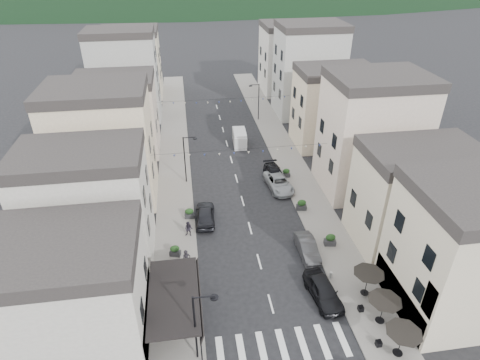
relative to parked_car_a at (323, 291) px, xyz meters
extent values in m
cube|color=slate|center=(-11.80, 26.00, -0.76)|extent=(4.00, 76.00, 0.12)
cube|color=slate|center=(3.20, 26.00, -0.76)|extent=(4.00, 76.00, 0.12)
cube|color=#B3AEA4|center=(-19.80, -1.00, 3.18)|extent=(12.00, 8.00, 8.00)
cube|color=beige|center=(10.20, -2.00, 4.18)|extent=(10.00, 8.00, 10.00)
cube|color=black|center=(-11.80, -1.00, 2.38)|extent=(3.60, 7.50, 0.15)
cube|color=black|center=(-10.00, -1.00, 1.88)|extent=(0.34, 7.50, 0.99)
cylinder|color=black|center=(-10.10, -4.50, 0.78)|extent=(0.10, 0.10, 3.20)
cylinder|color=black|center=(-10.10, 2.50, 0.78)|extent=(0.10, 0.10, 3.20)
cube|color=#B3AEA4|center=(-18.80, 8.00, 4.18)|extent=(10.00, 7.00, 10.00)
cube|color=#262323|center=(-18.80, 8.00, 9.68)|extent=(10.20, 7.14, 1.00)
cube|color=beige|center=(-18.80, 18.00, 5.18)|extent=(10.00, 8.00, 12.00)
cube|color=#262323|center=(-18.80, 18.00, 11.68)|extent=(10.20, 8.16, 1.00)
cube|color=#BFAA9A|center=(-18.80, 30.00, 3.93)|extent=(10.00, 8.00, 9.50)
cube|color=#262323|center=(-18.80, 30.00, 9.18)|extent=(10.20, 8.16, 1.00)
cube|color=#9A9995|center=(-18.80, 42.00, 5.68)|extent=(10.00, 7.00, 13.00)
cube|color=#262323|center=(-18.80, 42.00, 12.68)|extent=(10.20, 7.14, 1.00)
cube|color=beige|center=(-18.80, 54.00, 4.68)|extent=(10.00, 9.00, 11.00)
cube|color=#262323|center=(-18.80, 54.00, 10.68)|extent=(10.20, 9.18, 1.00)
cube|color=beige|center=(10.20, 6.00, 3.68)|extent=(10.00, 7.00, 9.00)
cube|color=#262323|center=(10.20, 6.00, 8.68)|extent=(10.20, 7.14, 1.00)
cube|color=#BFAA9A|center=(10.20, 16.00, 5.43)|extent=(10.00, 8.00, 12.50)
cube|color=#262323|center=(10.20, 16.00, 12.18)|extent=(10.20, 8.16, 1.00)
cube|color=beige|center=(10.20, 28.00, 4.18)|extent=(10.00, 7.00, 10.00)
cube|color=#262323|center=(10.20, 28.00, 9.68)|extent=(10.20, 7.14, 1.00)
cube|color=#9A9995|center=(10.20, 40.00, 5.93)|extent=(10.00, 8.00, 13.50)
cube|color=#262323|center=(10.20, 40.00, 13.18)|extent=(10.20, 8.16, 1.00)
cube|color=#B3AEA4|center=(10.20, 52.00, 4.93)|extent=(10.00, 9.00, 11.50)
cube|color=#262323|center=(10.20, 52.00, 11.18)|extent=(10.20, 9.18, 1.00)
cylinder|color=black|center=(3.40, -6.00, 0.45)|extent=(0.06, 0.06, 2.30)
cone|color=black|center=(3.40, -6.00, 1.55)|extent=(2.50, 2.50, 0.55)
cylinder|color=black|center=(3.40, -6.00, -0.33)|extent=(0.70, 0.70, 0.04)
cylinder|color=black|center=(3.40, -3.20, 0.45)|extent=(0.06, 0.06, 2.30)
cone|color=black|center=(3.40, -3.20, 1.55)|extent=(2.50, 2.50, 0.55)
cylinder|color=black|center=(3.40, -3.20, -0.33)|extent=(0.70, 0.70, 0.04)
cylinder|color=black|center=(3.40, -0.40, 0.45)|extent=(0.06, 0.06, 2.30)
cone|color=black|center=(3.40, -0.40, 1.55)|extent=(2.50, 2.50, 0.55)
cylinder|color=black|center=(3.40, -0.40, -0.33)|extent=(0.70, 0.70, 0.04)
cylinder|color=black|center=(-10.40, -4.00, 2.18)|extent=(0.14, 0.14, 6.00)
cylinder|color=black|center=(-9.70, -4.00, 5.08)|extent=(1.40, 0.10, 0.10)
cylinder|color=black|center=(-9.05, -4.00, 4.93)|extent=(0.56, 0.56, 0.08)
cylinder|color=black|center=(-10.40, 20.00, 2.18)|extent=(0.14, 0.14, 6.00)
cylinder|color=black|center=(-9.70, 20.00, 5.08)|extent=(1.40, 0.10, 0.10)
cylinder|color=black|center=(-9.05, 20.00, 4.93)|extent=(0.56, 0.56, 0.08)
cylinder|color=black|center=(1.80, 38.00, 2.18)|extent=(0.14, 0.14, 6.00)
cylinder|color=black|center=(1.10, 38.00, 5.08)|extent=(1.40, 0.10, 0.10)
cylinder|color=black|center=(0.45, 38.00, 4.93)|extent=(0.56, 0.56, 0.08)
cylinder|color=gray|center=(-10.00, 0.00, -0.40)|extent=(0.26, 0.26, 0.60)
cylinder|color=gray|center=(-10.00, 3.00, -0.40)|extent=(0.26, 0.26, 0.60)
cylinder|color=gray|center=(1.40, 2.00, -0.40)|extent=(0.26, 0.26, 0.60)
cylinder|color=black|center=(-4.30, 16.00, 5.18)|extent=(19.00, 0.02, 0.02)
cone|color=beige|center=(-13.01, 16.00, 4.99)|extent=(0.28, 0.28, 0.24)
cone|color=navy|center=(-11.43, 16.00, 4.90)|extent=(0.28, 0.28, 0.24)
cone|color=beige|center=(-9.84, 16.00, 4.83)|extent=(0.28, 0.28, 0.24)
cone|color=navy|center=(-8.26, 16.00, 4.76)|extent=(0.28, 0.28, 0.24)
cone|color=beige|center=(-6.68, 16.00, 4.71)|extent=(0.28, 0.28, 0.24)
cone|color=navy|center=(-5.09, 16.00, 4.69)|extent=(0.28, 0.28, 0.24)
cone|color=beige|center=(-3.51, 16.00, 4.69)|extent=(0.28, 0.28, 0.24)
cone|color=navy|center=(-1.93, 16.00, 4.71)|extent=(0.28, 0.28, 0.24)
cone|color=beige|center=(-0.34, 16.00, 4.76)|extent=(0.28, 0.28, 0.24)
cone|color=navy|center=(1.24, 16.00, 4.83)|extent=(0.28, 0.28, 0.24)
cone|color=beige|center=(2.82, 16.00, 4.90)|extent=(0.28, 0.28, 0.24)
cone|color=navy|center=(4.41, 16.00, 4.99)|extent=(0.28, 0.28, 0.24)
cylinder|color=black|center=(-4.30, 32.00, 5.18)|extent=(19.00, 0.02, 0.02)
cone|color=beige|center=(-13.01, 32.00, 4.99)|extent=(0.28, 0.28, 0.24)
cone|color=navy|center=(-11.43, 32.00, 4.90)|extent=(0.28, 0.28, 0.24)
cone|color=beige|center=(-9.84, 32.00, 4.83)|extent=(0.28, 0.28, 0.24)
cone|color=navy|center=(-8.26, 32.00, 4.76)|extent=(0.28, 0.28, 0.24)
cone|color=beige|center=(-6.68, 32.00, 4.71)|extent=(0.28, 0.28, 0.24)
cone|color=navy|center=(-5.09, 32.00, 4.69)|extent=(0.28, 0.28, 0.24)
cone|color=beige|center=(-3.51, 32.00, 4.69)|extent=(0.28, 0.28, 0.24)
cone|color=navy|center=(-1.93, 32.00, 4.71)|extent=(0.28, 0.28, 0.24)
cone|color=beige|center=(-0.34, 32.00, 4.76)|extent=(0.28, 0.28, 0.24)
cone|color=navy|center=(1.24, 32.00, 4.83)|extent=(0.28, 0.28, 0.24)
cone|color=beige|center=(2.82, 32.00, 4.90)|extent=(0.28, 0.28, 0.24)
cone|color=navy|center=(4.41, 32.00, 4.99)|extent=(0.28, 0.28, 0.24)
imported|color=black|center=(0.00, 0.00, 0.00)|extent=(2.51, 5.02, 1.64)
imported|color=#373739|center=(0.30, 5.42, -0.11)|extent=(1.54, 4.35, 1.43)
imported|color=gray|center=(0.30, 17.05, -0.07)|extent=(3.08, 5.65, 1.50)
imported|color=black|center=(0.30, 19.09, -0.09)|extent=(2.31, 5.16, 1.47)
imported|color=black|center=(-8.69, 11.89, 0.00)|extent=(2.24, 4.92, 1.64)
cube|color=silver|center=(-2.50, 29.58, 0.10)|extent=(2.03, 4.54, 1.85)
cube|color=silver|center=(-2.54, 29.03, 1.07)|extent=(1.89, 3.06, 0.46)
cylinder|color=black|center=(-3.35, 27.97, -0.50)|extent=(0.27, 0.66, 0.65)
cylinder|color=black|center=(-1.87, 27.87, -0.50)|extent=(0.27, 0.66, 0.65)
cylinder|color=black|center=(-3.14, 31.29, -0.50)|extent=(0.27, 0.66, 0.65)
cylinder|color=black|center=(-1.66, 31.19, -0.50)|extent=(0.27, 0.66, 0.65)
imported|color=black|center=(-10.81, 4.97, 0.29)|extent=(0.80, 0.60, 1.98)
imported|color=black|center=(-10.47, 9.53, 0.12)|extent=(0.95, 0.84, 1.64)
cube|color=#2B2B2E|center=(-11.84, 6.85, -0.46)|extent=(1.10, 0.82, 0.49)
ellipsoid|color=black|center=(-11.84, 6.85, 0.08)|extent=(0.86, 0.55, 0.63)
cube|color=#2A2A2C|center=(-10.30, 12.55, -0.45)|extent=(1.05, 0.63, 0.50)
ellipsoid|color=black|center=(-10.30, 12.55, 0.10)|extent=(0.89, 0.56, 0.64)
cube|color=#2E2E31|center=(2.78, 6.21, -0.43)|extent=(1.17, 0.75, 0.55)
ellipsoid|color=black|center=(2.78, 6.21, 0.17)|extent=(0.96, 0.61, 0.70)
cube|color=#29292B|center=(1.70, 12.28, -0.43)|extent=(1.16, 0.74, 0.54)
ellipsoid|color=black|center=(1.70, 12.28, 0.16)|extent=(0.95, 0.61, 0.69)
cube|color=#313033|center=(1.78, 19.37, -0.46)|extent=(1.01, 0.60, 0.49)
ellipsoid|color=black|center=(1.78, 19.37, 0.08)|extent=(0.86, 0.55, 0.63)
camera|label=1|loc=(-10.05, -21.94, 24.30)|focal=30.00mm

